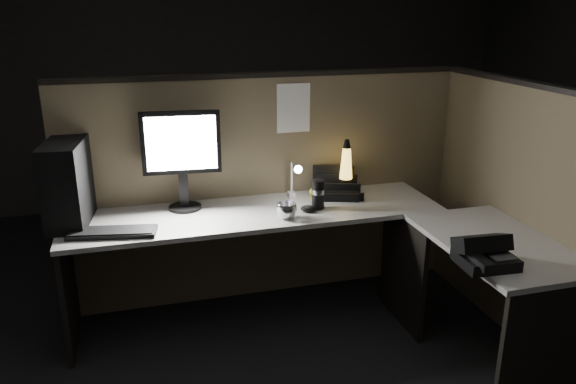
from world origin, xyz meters
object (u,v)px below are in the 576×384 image
object	(u,v)px
pc_tower	(68,183)
monitor	(182,151)
keyboard	(112,233)
lava_lamp	(346,173)
desk_phone	(484,253)

from	to	relation	value
pc_tower	monitor	distance (m)	0.67
monitor	pc_tower	bearing A→B (deg)	-169.46
monitor	keyboard	xyz separation A→B (m)	(-0.43, -0.32, -0.36)
keyboard	lava_lamp	world-z (taller)	lava_lamp
monitor	keyboard	distance (m)	0.64
monitor	desk_phone	size ratio (longest dim) A/B	2.14
pc_tower	desk_phone	distance (m)	2.28
pc_tower	monitor	world-z (taller)	monitor
keyboard	desk_phone	size ratio (longest dim) A/B	1.67
pc_tower	keyboard	bearing A→B (deg)	-41.27
pc_tower	monitor	xyz separation A→B (m)	(0.66, 0.07, 0.13)
pc_tower	monitor	bearing A→B (deg)	13.13
pc_tower	desk_phone	size ratio (longest dim) A/B	1.69
monitor	desk_phone	world-z (taller)	monitor
monitor	desk_phone	distance (m)	1.81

